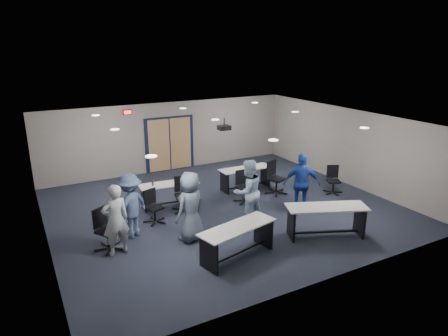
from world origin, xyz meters
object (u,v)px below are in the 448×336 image
chair_back_d (277,178)px  person_lightblue (248,192)px  chair_loose_right (334,180)px  table_back_left (169,190)px  table_front_right (326,216)px  person_plaid (191,207)px  chair_back_a (154,207)px  chair_loose_left (108,229)px  table_back_right (246,175)px  person_back (130,206)px  person_gray (116,220)px  chair_back_b (183,195)px  person_navy (302,183)px  chair_back_c (245,187)px  table_front_left (238,236)px

chair_back_d → person_lightblue: 2.54m
chair_loose_right → table_back_left: bearing=-169.8°
table_front_right → person_plaid: bearing=177.9°
chair_back_a → chair_loose_left: chair_loose_left is taller
table_front_right → table_back_right: (0.03, 4.07, -0.06)m
chair_loose_left → chair_back_d: bearing=-21.4°
person_back → person_gray: bearing=22.2°
chair_loose_right → person_back: bearing=-153.7°
chair_back_b → person_back: bearing=-142.0°
chair_back_d → person_lightblue: (-2.05, -1.47, 0.35)m
chair_loose_left → person_back: (0.69, 0.38, 0.34)m
chair_back_a → chair_back_d: 4.37m
table_front_right → table_back_right: bearing=112.7°
chair_back_b → chair_back_d: (3.34, -0.11, 0.04)m
chair_back_d → chair_loose_left: size_ratio=1.06×
person_gray → person_lightblue: 3.69m
person_gray → chair_loose_left: bearing=-75.5°
chair_back_a → person_gray: bearing=-154.6°
chair_back_d → person_navy: (-0.27, -1.61, 0.34)m
chair_back_b → chair_loose_right: (5.03, -1.01, -0.06)m
chair_back_a → person_plaid: 1.59m
chair_back_b → person_navy: person_navy is taller
chair_loose_left → chair_loose_right: 7.57m
chair_back_b → person_gray: size_ratio=0.59×
chair_back_b → person_lightblue: bearing=-38.8°
person_back → table_back_right: bearing=169.8°
chair_back_c → chair_loose_left: bearing=-167.6°
table_back_right → person_lightblue: person_lightblue is taller
table_back_left → chair_back_d: size_ratio=1.65×
chair_back_c → person_back: (-3.85, -0.65, 0.35)m
table_front_right → person_gray: bearing=-175.1°
chair_loose_right → person_plaid: (-5.57, -0.78, 0.44)m
chair_back_b → table_front_left: bearing=-77.2°
person_plaid → person_lightblue: same height
table_back_left → person_lightblue: 2.67m
chair_back_a → table_front_right: bearing=-56.6°
table_front_left → person_plaid: 1.52m
person_back → table_front_left: bearing=99.5°
chair_loose_right → person_plaid: 5.64m
table_front_left → chair_loose_right: size_ratio=2.20×
table_back_left → person_plaid: size_ratio=1.02×
chair_back_b → person_gray: 2.92m
table_back_right → chair_loose_right: chair_loose_right is taller
person_gray → person_plaid: bearing=168.3°
table_front_right → person_lightblue: (-1.34, 1.72, 0.34)m
table_front_right → chair_back_d: chair_back_d is taller
person_lightblue → person_navy: bearing=169.8°
table_front_right → table_back_right: 4.07m
chair_loose_left → person_gray: bearing=-101.4°
table_back_right → person_lightblue: 2.75m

